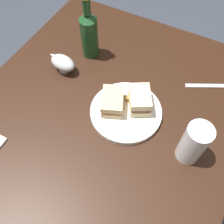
# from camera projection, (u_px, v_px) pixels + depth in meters

# --- Properties ---
(ground_plane) EXTENTS (6.00, 6.00, 0.00)m
(ground_plane) POSITION_uv_depth(u_px,v_px,m) (104.00, 181.00, 1.46)
(ground_plane) COLOR #333842
(dining_table) EXTENTS (1.18, 0.93, 0.70)m
(dining_table) POSITION_uv_depth(u_px,v_px,m) (102.00, 158.00, 1.16)
(dining_table) COLOR black
(dining_table) RESTS_ON ground
(plate) EXTENTS (0.25, 0.25, 0.02)m
(plate) POSITION_uv_depth(u_px,v_px,m) (126.00, 112.00, 0.87)
(plate) COLOR silver
(plate) RESTS_ON dining_table
(sandwich_half_left) EXTENTS (0.12, 0.11, 0.07)m
(sandwich_half_left) POSITION_uv_depth(u_px,v_px,m) (140.00, 100.00, 0.84)
(sandwich_half_left) COLOR beige
(sandwich_half_left) RESTS_ON plate
(sandwich_half_right) EXTENTS (0.13, 0.11, 0.05)m
(sandwich_half_right) POSITION_uv_depth(u_px,v_px,m) (113.00, 102.00, 0.85)
(sandwich_half_right) COLOR #CCB284
(sandwich_half_right) RESTS_ON plate
(potato_wedge_front) EXTENTS (0.04, 0.05, 0.02)m
(potato_wedge_front) POSITION_uv_depth(u_px,v_px,m) (119.00, 104.00, 0.86)
(potato_wedge_front) COLOR #B77F33
(potato_wedge_front) RESTS_ON plate
(potato_wedge_middle) EXTENTS (0.04, 0.02, 0.02)m
(potato_wedge_middle) POSITION_uv_depth(u_px,v_px,m) (131.00, 98.00, 0.88)
(potato_wedge_middle) COLOR #B77F33
(potato_wedge_middle) RESTS_ON plate
(potato_wedge_back) EXTENTS (0.02, 0.04, 0.02)m
(potato_wedge_back) POSITION_uv_depth(u_px,v_px,m) (119.00, 97.00, 0.88)
(potato_wedge_back) COLOR #B77F33
(potato_wedge_back) RESTS_ON plate
(pint_glass) EXTENTS (0.08, 0.08, 0.16)m
(pint_glass) POSITION_uv_depth(u_px,v_px,m) (193.00, 145.00, 0.73)
(pint_glass) COLOR white
(pint_glass) RESTS_ON dining_table
(gravy_boat) EXTENTS (0.08, 0.12, 0.07)m
(gravy_boat) POSITION_uv_depth(u_px,v_px,m) (63.00, 63.00, 0.95)
(gravy_boat) COLOR #B7B7BC
(gravy_boat) RESTS_ON dining_table
(cider_bottle) EXTENTS (0.07, 0.07, 0.26)m
(cider_bottle) POSITION_uv_depth(u_px,v_px,m) (89.00, 34.00, 0.95)
(cider_bottle) COLOR #19421E
(cider_bottle) RESTS_ON dining_table
(fork) EXTENTS (0.10, 0.17, 0.01)m
(fork) POSITION_uv_depth(u_px,v_px,m) (209.00, 86.00, 0.94)
(fork) COLOR silver
(fork) RESTS_ON dining_table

